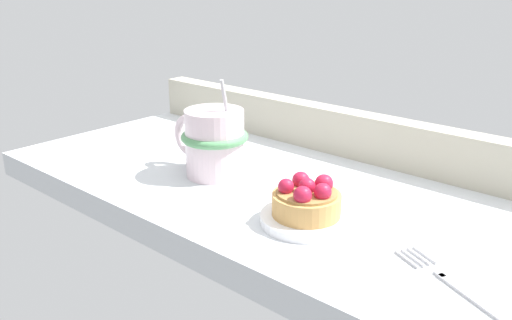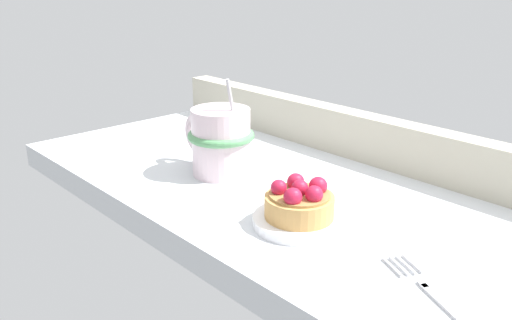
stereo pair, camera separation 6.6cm
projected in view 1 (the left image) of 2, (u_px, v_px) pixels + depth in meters
ground_plane at (299, 204)px, 70.05cm from camera, size 88.13×36.69×3.55cm
window_rail_back at (367, 137)px, 80.05cm from camera, size 86.36×3.51×6.83cm
dessert_plate at (306, 219)px, 60.63cm from camera, size 10.40×10.40×1.03cm
raspberry_tart at (307, 200)px, 59.82cm from camera, size 7.74×7.74×4.41cm
coffee_mug at (213, 142)px, 73.58cm from camera, size 12.70×9.21×13.55cm
dessert_fork at (458, 286)px, 48.07cm from camera, size 14.81×8.31×0.60cm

